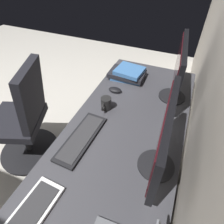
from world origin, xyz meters
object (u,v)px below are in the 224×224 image
object	(u,v)px
monitor_primary	(163,138)
keyboard_spare	(81,138)
mouse_main	(115,90)
coffee_mug	(106,104)
drawer_pedestal	(116,187)
book_stack_near	(128,73)
office_chair	(25,122)
keyboard_main	(23,224)
monitor_secondary	(179,69)

from	to	relation	value
monitor_primary	keyboard_spare	xyz separation A→B (m)	(-0.01, -0.46, -0.23)
mouse_main	coffee_mug	distance (m)	0.21
mouse_main	drawer_pedestal	bearing A→B (deg)	22.79
keyboard_spare	mouse_main	world-z (taller)	mouse_main
book_stack_near	mouse_main	bearing A→B (deg)	-7.11
mouse_main	coffee_mug	xyz separation A→B (m)	(0.21, 0.01, 0.03)
mouse_main	office_chair	distance (m)	0.84
monitor_primary	book_stack_near	distance (m)	0.90
drawer_pedestal	book_stack_near	size ratio (longest dim) A/B	2.32
keyboard_main	coffee_mug	world-z (taller)	coffee_mug
keyboard_spare	coffee_mug	world-z (taller)	coffee_mug
monitor_primary	keyboard_main	world-z (taller)	monitor_primary
keyboard_spare	book_stack_near	xyz separation A→B (m)	(-0.75, 0.04, 0.03)
monitor_primary	keyboard_main	distance (m)	0.72
office_chair	keyboard_spare	bearing A→B (deg)	76.37
book_stack_near	keyboard_main	bearing A→B (deg)	-2.01
keyboard_main	keyboard_spare	xyz separation A→B (m)	(-0.52, 0.00, 0.00)
drawer_pedestal	monitor_secondary	xyz separation A→B (m)	(-0.66, 0.19, 0.63)
book_stack_near	coffee_mug	xyz separation A→B (m)	(0.44, -0.01, 0.00)
drawer_pedestal	monitor_primary	bearing A→B (deg)	95.11
drawer_pedestal	monitor_primary	size ratio (longest dim) A/B	1.29
monitor_secondary	coffee_mug	size ratio (longest dim) A/B	4.88
keyboard_main	coffee_mug	xyz separation A→B (m)	(-0.83, 0.03, 0.04)
monitor_secondary	drawer_pedestal	bearing A→B (deg)	-16.39
keyboard_spare	mouse_main	size ratio (longest dim) A/B	4.09
keyboard_spare	mouse_main	xyz separation A→B (m)	(-0.53, 0.01, 0.01)
keyboard_spare	keyboard_main	bearing A→B (deg)	-0.37
monitor_secondary	office_chair	world-z (taller)	monitor_secondary
coffee_mug	mouse_main	bearing A→B (deg)	-175.96
keyboard_main	keyboard_spare	size ratio (longest dim) A/B	1.00
keyboard_spare	coffee_mug	bearing A→B (deg)	174.94
drawer_pedestal	coffee_mug	bearing A→B (deg)	-147.59
drawer_pedestal	keyboard_main	size ratio (longest dim) A/B	1.63
keyboard_main	book_stack_near	distance (m)	1.27
drawer_pedestal	mouse_main	size ratio (longest dim) A/B	6.68
drawer_pedestal	office_chair	distance (m)	0.96
monitor_secondary	keyboard_main	size ratio (longest dim) A/B	1.30
monitor_primary	monitor_secondary	world-z (taller)	monitor_secondary
drawer_pedestal	monitor_primary	world-z (taller)	monitor_primary
keyboard_main	monitor_secondary	bearing A→B (deg)	158.79
monitor_secondary	coffee_mug	world-z (taller)	monitor_secondary
drawer_pedestal	keyboard_main	bearing A→B (deg)	-27.27
monitor_secondary	mouse_main	distance (m)	0.49
mouse_main	book_stack_near	xyz separation A→B (m)	(-0.23, 0.03, 0.03)
monitor_primary	monitor_secondary	xyz separation A→B (m)	(-0.64, -0.02, 0.00)
monitor_primary	mouse_main	xyz separation A→B (m)	(-0.54, -0.45, -0.22)
keyboard_main	mouse_main	distance (m)	1.04
monitor_primary	monitor_secondary	bearing A→B (deg)	-178.15
monitor_secondary	office_chair	bearing A→B (deg)	-67.63
keyboard_spare	coffee_mug	size ratio (longest dim) A/B	3.74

